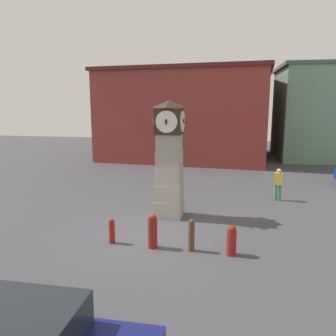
{
  "coord_description": "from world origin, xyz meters",
  "views": [
    {
      "loc": [
        3.12,
        -10.87,
        4.69
      ],
      "look_at": [
        0.11,
        3.01,
        2.03
      ],
      "focal_mm": 35.0,
      "sensor_mm": 36.0,
      "label": 1
    }
  ],
  "objects_px": {
    "bollard_far_row": "(153,231)",
    "bollard_near_tower": "(231,240)",
    "pedestrian_by_cars": "(278,182)",
    "bollard_mid_row": "(191,235)",
    "bollard_end_row": "(112,231)",
    "clock_tower": "(169,160)",
    "pedestrian_near_bench": "(163,161)"
  },
  "relations": [
    {
      "from": "bollard_mid_row",
      "to": "bollard_end_row",
      "type": "distance_m",
      "value": 2.79
    },
    {
      "from": "bollard_far_row",
      "to": "bollard_near_tower",
      "type": "bearing_deg",
      "value": -0.14
    },
    {
      "from": "bollard_far_row",
      "to": "pedestrian_by_cars",
      "type": "relative_size",
      "value": 0.73
    },
    {
      "from": "pedestrian_near_bench",
      "to": "bollard_end_row",
      "type": "bearing_deg",
      "value": -85.34
    },
    {
      "from": "bollard_near_tower",
      "to": "bollard_mid_row",
      "type": "height_order",
      "value": "bollard_mid_row"
    },
    {
      "from": "bollard_mid_row",
      "to": "pedestrian_near_bench",
      "type": "relative_size",
      "value": 0.68
    },
    {
      "from": "bollard_far_row",
      "to": "clock_tower",
      "type": "bearing_deg",
      "value": 92.35
    },
    {
      "from": "pedestrian_near_bench",
      "to": "bollard_mid_row",
      "type": "bearing_deg",
      "value": -72.7
    },
    {
      "from": "clock_tower",
      "to": "bollard_near_tower",
      "type": "xyz_separation_m",
      "value": [
        2.75,
        -3.35,
        -1.96
      ]
    },
    {
      "from": "clock_tower",
      "to": "bollard_near_tower",
      "type": "distance_m",
      "value": 4.75
    },
    {
      "from": "bollard_mid_row",
      "to": "pedestrian_near_bench",
      "type": "distance_m",
      "value": 12.7
    },
    {
      "from": "bollard_mid_row",
      "to": "pedestrian_by_cars",
      "type": "bearing_deg",
      "value": 63.32
    },
    {
      "from": "clock_tower",
      "to": "pedestrian_near_bench",
      "type": "bearing_deg",
      "value": 104.79
    },
    {
      "from": "bollard_far_row",
      "to": "pedestrian_near_bench",
      "type": "bearing_deg",
      "value": 101.46
    },
    {
      "from": "clock_tower",
      "to": "bollard_mid_row",
      "type": "xyz_separation_m",
      "value": [
        1.45,
        -3.31,
        -1.91
      ]
    },
    {
      "from": "bollard_far_row",
      "to": "pedestrian_by_cars",
      "type": "bearing_deg",
      "value": 55.34
    },
    {
      "from": "bollard_mid_row",
      "to": "bollard_far_row",
      "type": "bearing_deg",
      "value": -178.75
    },
    {
      "from": "clock_tower",
      "to": "bollard_end_row",
      "type": "height_order",
      "value": "clock_tower"
    },
    {
      "from": "clock_tower",
      "to": "bollard_near_tower",
      "type": "bearing_deg",
      "value": -50.64
    },
    {
      "from": "bollard_end_row",
      "to": "clock_tower",
      "type": "bearing_deg",
      "value": 67.79
    },
    {
      "from": "clock_tower",
      "to": "bollard_end_row",
      "type": "xyz_separation_m",
      "value": [
        -1.34,
        -3.29,
        -2.01
      ]
    },
    {
      "from": "pedestrian_near_bench",
      "to": "clock_tower",
      "type": "bearing_deg",
      "value": -75.21
    },
    {
      "from": "bollard_mid_row",
      "to": "pedestrian_by_cars",
      "type": "relative_size",
      "value": 0.67
    },
    {
      "from": "bollard_far_row",
      "to": "pedestrian_near_bench",
      "type": "height_order",
      "value": "pedestrian_near_bench"
    },
    {
      "from": "bollard_far_row",
      "to": "bollard_end_row",
      "type": "height_order",
      "value": "bollard_far_row"
    },
    {
      "from": "bollard_far_row",
      "to": "pedestrian_near_bench",
      "type": "distance_m",
      "value": 12.4
    },
    {
      "from": "bollard_near_tower",
      "to": "bollard_end_row",
      "type": "height_order",
      "value": "bollard_near_tower"
    },
    {
      "from": "clock_tower",
      "to": "bollard_mid_row",
      "type": "relative_size",
      "value": 4.55
    },
    {
      "from": "bollard_near_tower",
      "to": "bollard_mid_row",
      "type": "relative_size",
      "value": 0.92
    },
    {
      "from": "bollard_mid_row",
      "to": "pedestrian_by_cars",
      "type": "xyz_separation_m",
      "value": [
        3.44,
        6.85,
        0.38
      ]
    },
    {
      "from": "bollard_far_row",
      "to": "pedestrian_by_cars",
      "type": "height_order",
      "value": "pedestrian_by_cars"
    },
    {
      "from": "bollard_far_row",
      "to": "bollard_end_row",
      "type": "relative_size",
      "value": 1.33
    }
  ]
}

